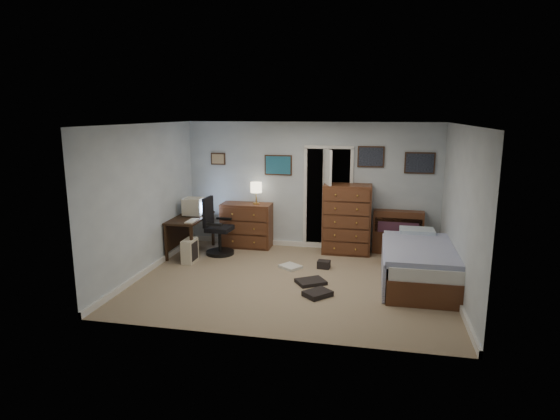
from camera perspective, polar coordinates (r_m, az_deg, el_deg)
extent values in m
cube|color=gray|center=(7.67, 1.50, -8.68)|extent=(5.00, 4.00, 0.02)
cube|color=black|center=(9.12, -10.91, -0.95)|extent=(0.58, 1.24, 0.04)
cube|color=black|center=(8.79, -13.73, -3.96)|extent=(0.05, 0.05, 0.67)
cube|color=black|center=(8.60, -10.73, -4.18)|extent=(0.05, 0.05, 0.67)
cube|color=black|center=(9.82, -10.90, -2.18)|extent=(0.05, 0.05, 0.67)
cube|color=black|center=(9.65, -8.18, -2.34)|extent=(0.05, 0.05, 0.67)
cube|color=black|center=(9.30, -12.35, -2.76)|extent=(0.04, 1.14, 0.47)
cube|color=beige|center=(9.21, -10.49, 0.45)|extent=(0.36, 0.34, 0.32)
cube|color=#8CB2F2|center=(9.14, -9.41, 0.41)|extent=(0.01, 0.27, 0.21)
cube|color=beige|center=(9.25, -10.45, -0.59)|extent=(0.24, 0.24, 0.02)
cube|color=beige|center=(8.73, -10.70, -1.31)|extent=(0.15, 0.38, 0.02)
cube|color=beige|center=(8.68, -10.95, -4.89)|extent=(0.19, 0.40, 0.43)
cube|color=black|center=(8.64, -10.34, -4.94)|extent=(0.01, 0.28, 0.33)
cylinder|color=black|center=(9.11, -7.30, -5.16)|extent=(0.56, 0.56, 0.06)
cylinder|color=black|center=(9.05, -7.34, -3.79)|extent=(0.06, 0.06, 0.41)
cube|color=black|center=(8.99, -7.38, -2.28)|extent=(0.47, 0.47, 0.08)
cube|color=black|center=(9.00, -8.77, -0.22)|extent=(0.08, 0.41, 0.56)
cube|color=black|center=(8.73, -8.00, -1.74)|extent=(0.31, 0.07, 0.04)
cube|color=black|center=(9.18, -6.84, -1.04)|extent=(0.31, 0.07, 0.04)
cube|color=maroon|center=(10.19, -9.20, -1.38)|extent=(0.16, 0.16, 0.75)
cube|color=brown|center=(9.47, -4.05, -1.84)|extent=(1.01, 0.51, 0.89)
cylinder|color=gold|center=(9.32, -2.91, 0.82)|extent=(0.14, 0.14, 0.02)
cylinder|color=gold|center=(9.30, -2.92, 1.62)|extent=(0.03, 0.03, 0.27)
cylinder|color=beige|center=(9.27, -2.93, 2.77)|extent=(0.23, 0.23, 0.20)
cube|color=black|center=(9.57, 6.06, 1.67)|extent=(0.90, 0.60, 2.00)
cube|color=white|center=(9.30, 3.09, 1.42)|extent=(0.06, 0.05, 2.00)
cube|color=white|center=(9.21, 8.63, 1.20)|extent=(0.06, 0.05, 2.00)
cube|color=white|center=(9.12, 5.98, 7.63)|extent=(0.96, 0.05, 0.06)
cube|color=white|center=(9.15, 5.50, 1.21)|extent=(0.31, 0.77, 2.00)
sphere|color=gold|center=(8.97, 7.36, 0.95)|extent=(0.06, 0.06, 0.06)
cube|color=brown|center=(9.07, 8.15, -1.09)|extent=(0.92, 0.55, 1.34)
cube|color=brown|center=(9.24, 14.18, -2.66)|extent=(0.95, 0.29, 0.85)
cube|color=black|center=(9.13, 14.22, -1.79)|extent=(0.87, 0.14, 0.28)
cube|color=maroon|center=(9.14, 14.21, -2.02)|extent=(0.76, 0.16, 0.21)
cube|color=brown|center=(7.85, 16.59, -7.20)|extent=(1.06, 2.12, 0.37)
cube|color=white|center=(7.77, 16.71, -5.24)|extent=(1.02, 2.07, 0.19)
cube|color=#5A64A8|center=(7.63, 16.83, -4.63)|extent=(1.12, 1.80, 0.11)
cube|color=#5A64A8|center=(7.68, 12.51, -6.52)|extent=(0.04, 1.80, 0.57)
cube|color=#799FC2|center=(8.49, 16.35, -2.66)|extent=(0.58, 0.40, 0.14)
cube|color=#331E11|center=(9.64, -7.55, 6.21)|extent=(0.30, 0.03, 0.24)
cube|color=#968851|center=(9.62, -7.59, 6.20)|extent=(0.25, 0.01, 0.19)
cube|color=#331E11|center=(9.31, -0.22, 5.50)|extent=(0.55, 0.03, 0.40)
cube|color=#0B3851|center=(9.30, -0.24, 5.48)|extent=(0.50, 0.01, 0.35)
cube|color=#331E11|center=(9.09, 11.02, 6.39)|extent=(0.50, 0.03, 0.40)
cube|color=black|center=(9.08, 11.02, 6.38)|extent=(0.45, 0.01, 0.35)
cube|color=#331E11|center=(9.14, 16.67, 5.51)|extent=(0.55, 0.03, 0.40)
cube|color=black|center=(9.12, 16.68, 5.50)|extent=(0.50, 0.01, 0.35)
cube|color=black|center=(8.27, 5.36, -6.62)|extent=(0.23, 0.19, 0.14)
cube|color=silver|center=(8.26, 1.28, -6.92)|extent=(0.45, 0.43, 0.05)
cube|color=black|center=(7.55, 3.77, -8.72)|extent=(0.55, 0.52, 0.06)
cube|color=black|center=(7.07, 4.61, -10.13)|extent=(0.48, 0.48, 0.08)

